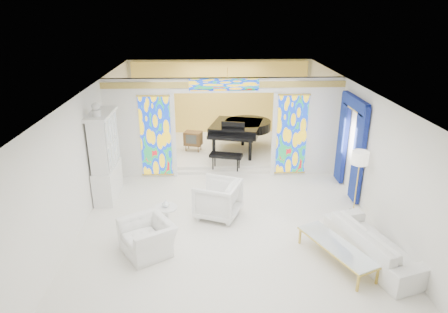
{
  "coord_description": "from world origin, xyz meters",
  "views": [
    {
      "loc": [
        -0.44,
        -9.42,
        4.97
      ],
      "look_at": [
        -0.07,
        0.2,
        1.28
      ],
      "focal_mm": 32.0,
      "sensor_mm": 36.0,
      "label": 1
    }
  ],
  "objects_px": {
    "armchair_left": "(147,237)",
    "tv_console": "(193,138)",
    "sofa": "(375,243)",
    "grand_piano": "(241,128)",
    "armchair_right": "(218,199)",
    "coffee_table": "(337,246)",
    "china_cabinet": "(105,157)"
  },
  "relations": [
    {
      "from": "armchair_left",
      "to": "tv_console",
      "type": "height_order",
      "value": "tv_console"
    },
    {
      "from": "sofa",
      "to": "grand_piano",
      "type": "bearing_deg",
      "value": 3.47
    },
    {
      "from": "armchair_right",
      "to": "armchair_left",
      "type": "bearing_deg",
      "value": -23.98
    },
    {
      "from": "armchair_left",
      "to": "armchair_right",
      "type": "xyz_separation_m",
      "value": [
        1.53,
        1.49,
        0.11
      ]
    },
    {
      "from": "armchair_left",
      "to": "grand_piano",
      "type": "xyz_separation_m",
      "value": [
        2.44,
        5.75,
        0.65
      ]
    },
    {
      "from": "armchair_left",
      "to": "armchair_right",
      "type": "height_order",
      "value": "armchair_right"
    },
    {
      "from": "sofa",
      "to": "tv_console",
      "type": "distance_m",
      "value": 7.38
    },
    {
      "from": "armchair_left",
      "to": "tv_console",
      "type": "relative_size",
      "value": 1.6
    },
    {
      "from": "tv_console",
      "to": "armchair_left",
      "type": "bearing_deg",
      "value": -79.99
    },
    {
      "from": "coffee_table",
      "to": "armchair_left",
      "type": "bearing_deg",
      "value": 172.14
    },
    {
      "from": "china_cabinet",
      "to": "coffee_table",
      "type": "bearing_deg",
      "value": -31.18
    },
    {
      "from": "coffee_table",
      "to": "tv_console",
      "type": "height_order",
      "value": "tv_console"
    },
    {
      "from": "armchair_left",
      "to": "armchair_right",
      "type": "relative_size",
      "value": 1.07
    },
    {
      "from": "armchair_right",
      "to": "grand_piano",
      "type": "bearing_deg",
      "value": -170.36
    },
    {
      "from": "coffee_table",
      "to": "tv_console",
      "type": "bearing_deg",
      "value": 116.15
    },
    {
      "from": "armchair_right",
      "to": "grand_piano",
      "type": "height_order",
      "value": "grand_piano"
    },
    {
      "from": "china_cabinet",
      "to": "tv_console",
      "type": "bearing_deg",
      "value": 54.61
    },
    {
      "from": "armchair_left",
      "to": "tv_console",
      "type": "bearing_deg",
      "value": 139.98
    },
    {
      "from": "armchair_right",
      "to": "tv_console",
      "type": "distance_m",
      "value": 4.37
    },
    {
      "from": "china_cabinet",
      "to": "armchair_right",
      "type": "xyz_separation_m",
      "value": [
        2.96,
        -1.19,
        -0.71
      ]
    },
    {
      "from": "sofa",
      "to": "tv_console",
      "type": "xyz_separation_m",
      "value": [
        -3.95,
        6.22,
        0.26
      ]
    },
    {
      "from": "sofa",
      "to": "grand_piano",
      "type": "xyz_separation_m",
      "value": [
        -2.29,
        6.18,
        0.65
      ]
    },
    {
      "from": "coffee_table",
      "to": "china_cabinet",
      "type": "bearing_deg",
      "value": 148.82
    },
    {
      "from": "armchair_left",
      "to": "grand_piano",
      "type": "bearing_deg",
      "value": 124.64
    },
    {
      "from": "tv_console",
      "to": "grand_piano",
      "type": "bearing_deg",
      "value": 16.2
    },
    {
      "from": "china_cabinet",
      "to": "sofa",
      "type": "distance_m",
      "value": 6.95
    },
    {
      "from": "china_cabinet",
      "to": "armchair_right",
      "type": "height_order",
      "value": "china_cabinet"
    },
    {
      "from": "sofa",
      "to": "coffee_table",
      "type": "relative_size",
      "value": 1.24
    },
    {
      "from": "china_cabinet",
      "to": "grand_piano",
      "type": "height_order",
      "value": "china_cabinet"
    },
    {
      "from": "armchair_left",
      "to": "coffee_table",
      "type": "relative_size",
      "value": 0.55
    },
    {
      "from": "china_cabinet",
      "to": "sofa",
      "type": "bearing_deg",
      "value": -26.76
    },
    {
      "from": "sofa",
      "to": "coffee_table",
      "type": "height_order",
      "value": "sofa"
    }
  ]
}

